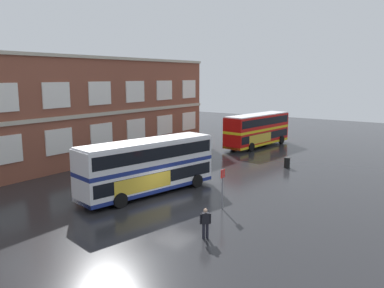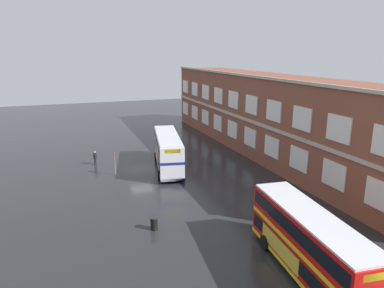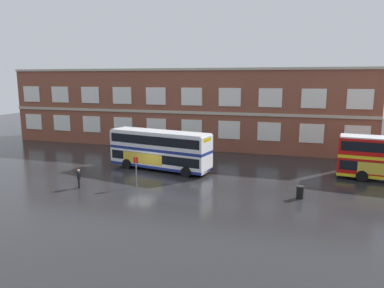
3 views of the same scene
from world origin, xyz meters
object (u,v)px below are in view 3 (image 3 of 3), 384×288
Objects in this scene: double_decker_near at (160,149)px; bus_stand_flag at (136,169)px; waiting_passenger at (79,178)px; station_litter_bin at (300,192)px.

bus_stand_flag is at bearing -87.06° from double_decker_near.
station_litter_bin is (18.41, 2.74, -0.41)m from waiting_passenger.
double_decker_near reaches higher than station_litter_bin.
waiting_passenger is 5.01m from bus_stand_flag.
station_litter_bin is at bearing -20.53° from double_decker_near.
waiting_passenger is 0.63× the size of bus_stand_flag.
double_decker_near reaches higher than bus_stand_flag.
waiting_passenger is 1.65× the size of station_litter_bin.
double_decker_near is at bearing 92.94° from bus_stand_flag.
double_decker_near is 10.96× the size of station_litter_bin.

